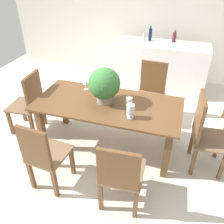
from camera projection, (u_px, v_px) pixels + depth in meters
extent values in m
plane|color=silver|center=(111.00, 140.00, 3.65)|extent=(7.04, 7.04, 0.00)
cube|color=beige|center=(148.00, 17.00, 5.00)|extent=(6.40, 0.10, 2.60)
cube|color=brown|center=(108.00, 104.00, 3.16)|extent=(1.96, 0.91, 0.03)
cube|color=brown|center=(41.00, 129.00, 3.30)|extent=(0.08, 0.08, 0.71)
cube|color=brown|center=(167.00, 155.00, 2.87)|extent=(0.08, 0.08, 0.71)
cube|color=brown|center=(64.00, 104.00, 3.85)|extent=(0.08, 0.08, 0.71)
cube|color=brown|center=(172.00, 123.00, 3.42)|extent=(0.08, 0.08, 0.71)
cube|color=brown|center=(141.00, 175.00, 2.78)|extent=(0.05, 0.05, 0.43)
cube|color=brown|center=(110.00, 169.00, 2.86)|extent=(0.05, 0.05, 0.43)
cube|color=brown|center=(136.00, 204.00, 2.46)|extent=(0.05, 0.05, 0.43)
cube|color=brown|center=(101.00, 196.00, 2.54)|extent=(0.05, 0.05, 0.43)
cube|color=brown|center=(122.00, 171.00, 2.53)|extent=(0.48, 0.50, 0.03)
cube|color=brown|center=(118.00, 170.00, 2.22)|extent=(0.42, 0.06, 0.46)
cube|color=brown|center=(222.00, 166.00, 2.90)|extent=(0.05, 0.05, 0.43)
cube|color=brown|center=(218.00, 145.00, 3.23)|extent=(0.05, 0.05, 0.43)
cube|color=brown|center=(193.00, 162.00, 2.96)|extent=(0.05, 0.05, 0.43)
cube|color=brown|center=(192.00, 141.00, 3.29)|extent=(0.05, 0.05, 0.43)
cube|color=brown|center=(210.00, 140.00, 2.97)|extent=(0.45, 0.51, 0.03)
cube|color=brown|center=(199.00, 118.00, 2.84)|extent=(0.07, 0.44, 0.58)
cube|color=brown|center=(72.00, 161.00, 2.97)|extent=(0.05, 0.05, 0.43)
cube|color=brown|center=(50.00, 154.00, 3.08)|extent=(0.05, 0.05, 0.43)
cube|color=brown|center=(55.00, 183.00, 2.68)|extent=(0.05, 0.05, 0.43)
cube|color=brown|center=(31.00, 175.00, 2.78)|extent=(0.05, 0.05, 0.43)
cube|color=brown|center=(50.00, 154.00, 2.75)|extent=(0.44, 0.49, 0.03)
cube|color=brown|center=(34.00, 148.00, 2.45)|extent=(0.37, 0.07, 0.50)
cube|color=brown|center=(134.00, 112.00, 3.91)|extent=(0.05, 0.05, 0.43)
cube|color=brown|center=(157.00, 117.00, 3.80)|extent=(0.05, 0.05, 0.43)
cube|color=brown|center=(140.00, 102.00, 4.18)|extent=(0.05, 0.05, 0.43)
cube|color=brown|center=(161.00, 106.00, 4.06)|extent=(0.05, 0.05, 0.43)
cube|color=brown|center=(149.00, 97.00, 3.86)|extent=(0.48, 0.44, 0.03)
cube|color=brown|center=(153.00, 77.00, 3.85)|extent=(0.42, 0.07, 0.53)
cube|color=brown|center=(23.00, 110.00, 3.96)|extent=(0.05, 0.05, 0.43)
cube|color=brown|center=(10.00, 123.00, 3.66)|extent=(0.05, 0.05, 0.43)
cube|color=brown|center=(44.00, 113.00, 3.89)|extent=(0.05, 0.05, 0.43)
cube|color=brown|center=(32.00, 126.00, 3.58)|extent=(0.05, 0.05, 0.43)
cube|color=brown|center=(25.00, 106.00, 3.65)|extent=(0.48, 0.48, 0.03)
cube|color=brown|center=(33.00, 91.00, 3.45)|extent=(0.07, 0.41, 0.53)
cylinder|color=gray|center=(105.00, 98.00, 3.14)|extent=(0.21, 0.21, 0.12)
sphere|color=#387538|center=(104.00, 83.00, 3.02)|extent=(0.41, 0.41, 0.41)
sphere|color=#DB9EB2|center=(92.00, 88.00, 2.96)|extent=(0.04, 0.04, 0.04)
sphere|color=#DB9EB2|center=(109.00, 91.00, 2.91)|extent=(0.05, 0.05, 0.05)
sphere|color=#DB9EB2|center=(117.00, 80.00, 3.05)|extent=(0.05, 0.05, 0.05)
sphere|color=#DB9EB2|center=(103.00, 74.00, 3.16)|extent=(0.05, 0.05, 0.05)
cylinder|color=silver|center=(130.00, 117.00, 2.86)|extent=(0.08, 0.08, 0.01)
cylinder|color=silver|center=(130.00, 116.00, 2.85)|extent=(0.02, 0.02, 0.04)
cylinder|color=silver|center=(131.00, 110.00, 2.80)|extent=(0.10, 0.10, 0.13)
cylinder|color=silver|center=(129.00, 108.00, 3.03)|extent=(0.07, 0.07, 0.01)
cylinder|color=silver|center=(129.00, 106.00, 3.02)|extent=(0.03, 0.03, 0.04)
cylinder|color=silver|center=(129.00, 101.00, 2.97)|extent=(0.08, 0.08, 0.11)
cylinder|color=silver|center=(86.00, 89.00, 3.47)|extent=(0.06, 0.06, 0.00)
cylinder|color=silver|center=(86.00, 87.00, 3.45)|extent=(0.01, 0.01, 0.08)
cone|color=silver|center=(86.00, 82.00, 3.40)|extent=(0.08, 0.08, 0.07)
cube|color=white|center=(160.00, 67.00, 4.82)|extent=(1.78, 0.63, 0.96)
cylinder|color=#B2BFB7|center=(144.00, 37.00, 4.61)|extent=(0.06, 0.06, 0.17)
cylinder|color=#B2BFB7|center=(145.00, 31.00, 4.55)|extent=(0.02, 0.02, 0.07)
cylinder|color=#0F1E38|center=(150.00, 35.00, 4.66)|extent=(0.07, 0.07, 0.23)
cylinder|color=#0F1E38|center=(151.00, 27.00, 4.59)|extent=(0.03, 0.03, 0.05)
cylinder|color=#511E28|center=(174.00, 37.00, 4.60)|extent=(0.08, 0.08, 0.18)
cylinder|color=#511E28|center=(175.00, 31.00, 4.53)|extent=(0.03, 0.03, 0.05)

